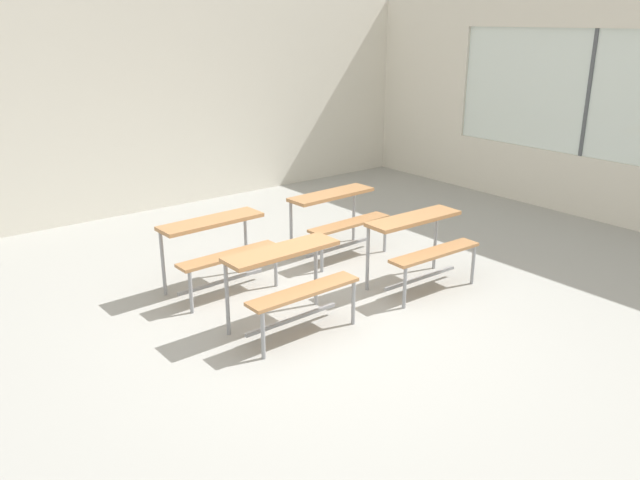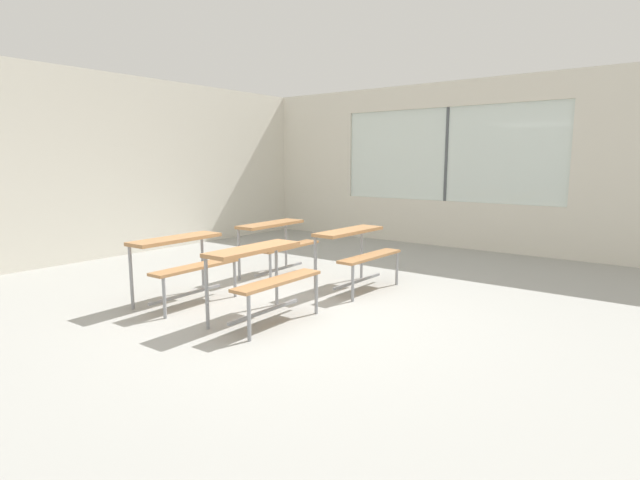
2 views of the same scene
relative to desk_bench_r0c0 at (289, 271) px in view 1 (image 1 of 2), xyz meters
name	(u,v)px [view 1 (image 1 of 2)]	position (x,y,z in m)	size (l,w,h in m)	color
ground	(324,325)	(0.31, -0.10, -0.59)	(10.00, 9.00, 0.05)	#9E9E99
wall_back	(122,108)	(0.31, 4.40, 0.94)	(10.00, 0.12, 3.00)	silver
wall_right	(632,118)	(5.31, -0.24, 0.88)	(0.12, 9.00, 3.00)	silver
desk_bench_r0c0	(289,271)	(0.00, 0.00, 0.00)	(1.11, 0.61, 0.74)	#A87547
desk_bench_r0c1	(421,236)	(1.63, -0.05, 0.00)	(1.11, 0.61, 0.74)	#A87547
desk_bench_r1c0	(218,239)	(-0.07, 1.16, 0.00)	(1.12, 0.63, 0.74)	#A87547
desk_bench_r1c1	(338,209)	(1.55, 1.21, 0.00)	(1.12, 0.63, 0.74)	#A87547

